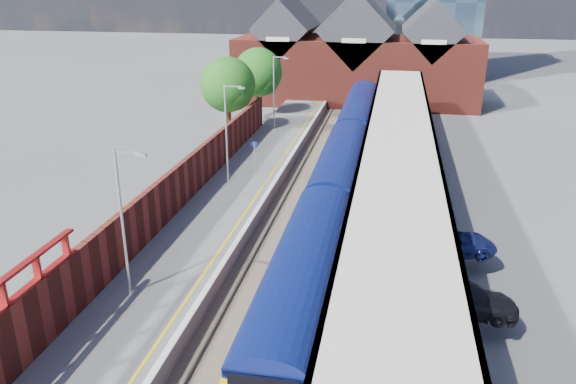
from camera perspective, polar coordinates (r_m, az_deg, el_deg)
name	(u,v)px	position (r m, az deg, el deg)	size (l,w,h in m)	color
ground	(330,166)	(47.57, 4.25, 2.66)	(240.00, 240.00, 0.00)	#5B5B5E
ballast_bed	(312,210)	(38.24, 2.48, -1.83)	(6.00, 76.00, 0.06)	#473D33
rails	(312,209)	(38.20, 2.49, -1.71)	(4.51, 76.00, 0.14)	slate
left_platform	(234,198)	(39.16, -5.49, -0.61)	(5.00, 76.00, 1.00)	#565659
right_platform	(402,210)	(37.75, 11.54, -1.78)	(6.00, 76.00, 1.00)	#565659
coping_left	(267,193)	(38.41, -2.15, -0.12)	(0.30, 76.00, 0.05)	silver
coping_right	(359,199)	(37.58, 7.26, -0.76)	(0.30, 76.00, 0.05)	silver
yellow_line	(258,193)	(38.54, -3.02, -0.09)	(0.14, 76.00, 0.01)	yellow
train	(350,137)	(48.54, 6.32, 5.58)	(2.89, 65.91, 3.45)	#0C1756
canopy	(400,132)	(38.12, 11.27, 5.99)	(4.50, 52.00, 4.48)	#0E0E52
lamp_post_b	(124,215)	(25.72, -16.28, -2.24)	(1.48, 0.18, 7.00)	#A5A8AA
lamp_post_c	(228,128)	(39.87, -6.12, 6.53)	(1.48, 0.18, 7.00)	#A5A8AA
lamp_post_d	(275,88)	(55.04, -1.31, 10.54)	(1.48, 0.18, 7.00)	#A5A8AA
platform_sign	(254,152)	(41.97, -3.44, 4.07)	(0.55, 0.08, 2.50)	#A5A8AA
brick_wall	(160,203)	(33.65, -12.89, -1.12)	(0.35, 50.00, 3.86)	maroon
station_building	(357,58)	(73.73, 7.00, 13.33)	(30.00, 12.12, 13.78)	maroon
tree_near	(229,86)	(53.95, -6.00, 10.62)	(5.20, 5.20, 8.10)	#382314
tree_far	(259,74)	(61.32, -2.94, 11.90)	(5.20, 5.20, 8.10)	#382314
parked_car_red	(413,254)	(29.25, 12.56, -6.17)	(1.60, 3.99, 1.36)	maroon
parked_car_silver	(420,236)	(31.36, 13.29, -4.39)	(1.39, 3.98, 1.31)	#A8A8AD
parked_car_dark	(463,298)	(26.05, 17.35, -10.20)	(1.90, 4.69, 1.36)	black
parked_car_blue	(452,242)	(31.10, 16.33, -4.94)	(2.13, 4.61, 1.28)	navy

